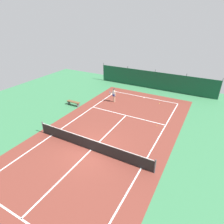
{
  "coord_description": "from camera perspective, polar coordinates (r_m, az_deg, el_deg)",
  "views": [
    {
      "loc": [
        7.09,
        -9.63,
        9.38
      ],
      "look_at": [
        -0.81,
        4.85,
        0.9
      ],
      "focal_mm": 30.79,
      "sensor_mm": 36.0,
      "label": 1
    }
  ],
  "objects": [
    {
      "name": "ground_plane",
      "position": [
        15.2,
        -6.2,
        -11.1
      ],
      "size": [
        36.0,
        36.0,
        0.0
      ],
      "primitive_type": "plane",
      "color": "#387A4C"
    },
    {
      "name": "court_surface",
      "position": [
        15.2,
        -6.2,
        -11.09
      ],
      "size": [
        11.02,
        26.6,
        0.01
      ],
      "color": "brown",
      "rests_on": "ground"
    },
    {
      "name": "tennis_net",
      "position": [
        14.89,
        -6.29,
        -9.56
      ],
      "size": [
        10.12,
        0.1,
        1.1
      ],
      "color": "black",
      "rests_on": "ground"
    },
    {
      "name": "back_fence",
      "position": [
        27.95,
        12.61,
        8.38
      ],
      "size": [
        16.3,
        0.98,
        2.7
      ],
      "color": "#14472D",
      "rests_on": "ground"
    },
    {
      "name": "tennis_player",
      "position": [
        22.52,
        0.57,
        5.25
      ],
      "size": [
        0.81,
        0.68,
        1.64
      ],
      "rotation": [
        0.0,
        0.0,
        2.88
      ],
      "color": "#D8AD8C",
      "rests_on": "ground"
    },
    {
      "name": "tennis_ball_near_player",
      "position": [
        18.47,
        13.17,
        -4.01
      ],
      "size": [
        0.07,
        0.07,
        0.07
      ],
      "primitive_type": "sphere",
      "color": "#CCDB33",
      "rests_on": "ground"
    },
    {
      "name": "tennis_ball_midcourt",
      "position": [
        23.05,
        13.92,
        2.44
      ],
      "size": [
        0.07,
        0.07,
        0.07
      ],
      "primitive_type": "sphere",
      "color": "#CCDB33",
      "rests_on": "ground"
    },
    {
      "name": "courtside_bench",
      "position": [
        22.29,
        -11.41,
        2.8
      ],
      "size": [
        1.6,
        0.4,
        0.49
      ],
      "color": "brown",
      "rests_on": "ground"
    }
  ]
}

